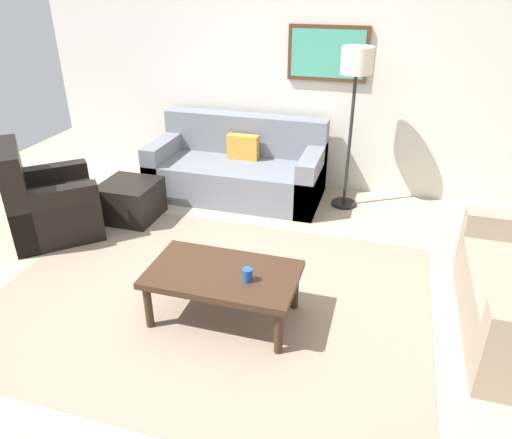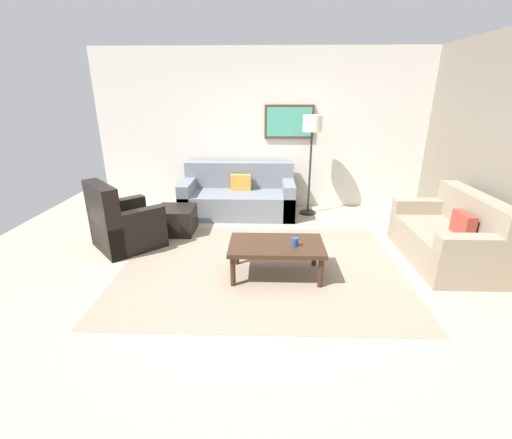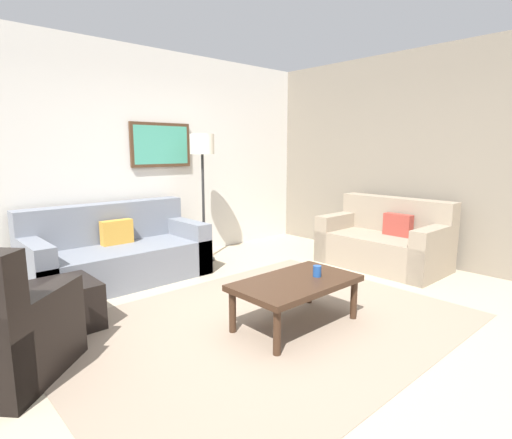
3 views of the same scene
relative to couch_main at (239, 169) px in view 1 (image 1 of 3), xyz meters
name	(u,v)px [view 1 (image 1 of 3)]	position (x,y,z in m)	size (l,w,h in m)	color
ground_plane	(210,298)	(0.43, -2.08, -0.30)	(8.00, 8.00, 0.00)	tan
rear_partition	(287,66)	(0.43, 0.52, 1.10)	(6.00, 0.12, 2.80)	silver
area_rug	(210,298)	(0.43, -2.08, -0.29)	(3.44, 2.59, 0.01)	gray
couch_main	(239,169)	(0.00, 0.00, 0.00)	(1.96, 0.93, 0.88)	slate
armchair_leather	(45,206)	(-1.51, -1.52, 0.01)	(1.13, 1.13, 0.95)	black
ottoman	(131,200)	(-0.90, -0.96, -0.10)	(0.56, 0.56, 0.40)	black
coffee_table	(223,277)	(0.62, -2.26, 0.06)	(1.10, 0.64, 0.41)	#382316
cup	(247,275)	(0.83, -2.32, 0.16)	(0.07, 0.07, 0.10)	#1E478C
lamp_standing	(356,78)	(1.25, -0.01, 1.11)	(0.32, 0.32, 1.71)	black
framed_artwork	(328,54)	(0.89, 0.43, 1.27)	(0.87, 0.04, 0.58)	#472D1C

